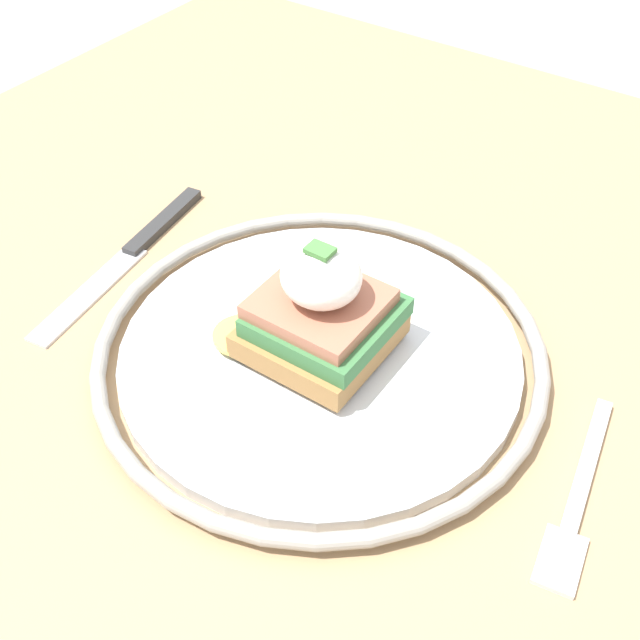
{
  "coord_description": "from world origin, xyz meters",
  "views": [
    {
      "loc": [
        -0.24,
        0.31,
        1.12
      ],
      "look_at": [
        -0.03,
        0.02,
        0.78
      ],
      "focal_mm": 45.0,
      "sensor_mm": 36.0,
      "label": 1
    }
  ],
  "objects": [
    {
      "name": "plate",
      "position": [
        -0.03,
        0.02,
        0.75
      ],
      "size": [
        0.29,
        0.29,
        0.02
      ],
      "color": "silver",
      "rests_on": "dining_table"
    },
    {
      "name": "sandwich",
      "position": [
        -0.03,
        0.02,
        0.79
      ],
      "size": [
        0.11,
        0.08,
        0.08
      ],
      "color": "#9E703D",
      "rests_on": "plate"
    },
    {
      "name": "dining_table",
      "position": [
        0.0,
        0.0,
        0.63
      ],
      "size": [
        0.86,
        0.89,
        0.75
      ],
      "color": "tan",
      "rests_on": "ground_plane"
    },
    {
      "name": "fork",
      "position": [
        -0.21,
        0.02,
        0.75
      ],
      "size": [
        0.04,
        0.14,
        0.0
      ],
      "color": "silver",
      "rests_on": "dining_table"
    },
    {
      "name": "knife",
      "position": [
        0.15,
        0.0,
        0.75
      ],
      "size": [
        0.04,
        0.19,
        0.01
      ],
      "color": "#2D2D2D",
      "rests_on": "dining_table"
    }
  ]
}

